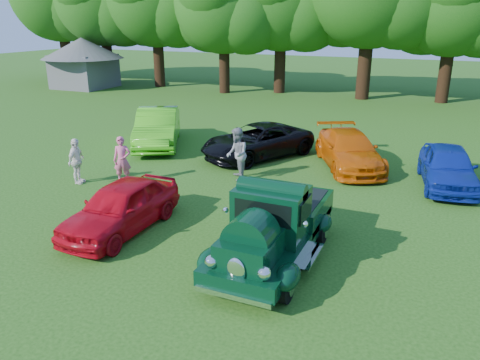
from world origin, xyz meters
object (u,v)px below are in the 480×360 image
at_px(back_car_lime, 158,128).
at_px(spectator_grey, 237,154).
at_px(back_car_black, 257,141).
at_px(spectator_pink, 122,160).
at_px(spectator_white, 76,161).
at_px(hero_pickup, 274,227).
at_px(back_car_blue, 448,166).
at_px(gazebo, 83,57).
at_px(red_convertible, 121,207).
at_px(back_car_orange, 349,150).

xyz_separation_m(back_car_lime, spectator_grey, (5.10, -2.80, 0.11)).
bearing_deg(back_car_black, spectator_pink, -94.61).
distance_m(spectator_grey, spectator_white, 5.51).
height_order(hero_pickup, spectator_grey, hero_pickup).
bearing_deg(back_car_blue, spectator_pink, -166.99).
height_order(hero_pickup, gazebo, gazebo).
bearing_deg(back_car_blue, back_car_black, 165.86).
distance_m(back_car_black, spectator_grey, 2.90).
distance_m(hero_pickup, back_car_black, 8.52).
bearing_deg(spectator_grey, back_car_black, 157.10).
height_order(hero_pickup, back_car_blue, hero_pickup).
height_order(spectator_grey, gazebo, gazebo).
height_order(back_car_lime, back_car_black, back_car_lime).
relative_size(red_convertible, back_car_black, 0.81).
xyz_separation_m(back_car_orange, spectator_grey, (-3.31, -3.03, 0.25)).
relative_size(hero_pickup, gazebo, 0.74).
xyz_separation_m(spectator_grey, gazebo, (-20.52, 15.83, 1.48)).
bearing_deg(back_car_blue, spectator_white, -166.56).
xyz_separation_m(back_car_black, spectator_pink, (-3.08, -4.77, 0.15)).
bearing_deg(red_convertible, hero_pickup, 2.11).
bearing_deg(back_car_black, back_car_orange, 30.79).
distance_m(back_car_black, gazebo, 24.02).
distance_m(back_car_blue, gazebo, 30.56).
xyz_separation_m(red_convertible, spectator_white, (-3.72, 2.47, 0.12)).
relative_size(spectator_pink, gazebo, 0.26).
xyz_separation_m(back_car_lime, back_car_orange, (8.41, 0.23, -0.14)).
relative_size(red_convertible, spectator_pink, 2.41).
bearing_deg(back_car_lime, back_car_blue, -30.89).
distance_m(back_car_orange, spectator_grey, 4.50).
height_order(back_car_black, spectator_grey, spectator_grey).
bearing_deg(back_car_lime, spectator_grey, -56.83).
distance_m(hero_pickup, spectator_white, 8.33).
xyz_separation_m(hero_pickup, back_car_black, (-3.51, 7.76, -0.13)).
xyz_separation_m(back_car_blue, spectator_grey, (-6.78, -2.21, 0.23)).
relative_size(back_car_lime, back_car_blue, 1.22).
relative_size(back_car_orange, gazebo, 0.72).
xyz_separation_m(back_car_black, back_car_blue, (7.15, -0.65, 0.02)).
relative_size(back_car_black, gazebo, 0.75).
xyz_separation_m(back_car_orange, gazebo, (-23.83, 12.80, 1.73)).
bearing_deg(gazebo, red_convertible, -47.13).
bearing_deg(spectator_white, back_car_orange, -68.85).
height_order(spectator_pink, gazebo, gazebo).
xyz_separation_m(hero_pickup, spectator_white, (-8.00, 2.32, -0.02)).
relative_size(back_car_orange, spectator_pink, 2.83).
xyz_separation_m(back_car_lime, spectator_pink, (1.65, -4.71, 0.00)).
distance_m(hero_pickup, gazebo, 31.49).
relative_size(back_car_blue, spectator_grey, 2.20).
height_order(hero_pickup, back_car_orange, hero_pickup).
bearing_deg(spectator_pink, gazebo, 106.36).
height_order(back_car_black, back_car_orange, back_car_black).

